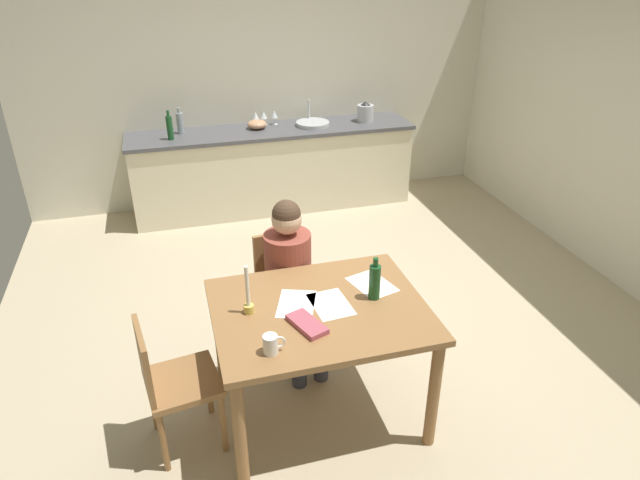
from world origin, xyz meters
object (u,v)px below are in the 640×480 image
at_px(candlestick, 248,300).
at_px(bottle_vinegar, 180,123).
at_px(chair_side_empty, 171,381).
at_px(wine_glass_by_kettle, 264,115).
at_px(chair_at_table, 285,288).
at_px(book_magazine, 307,324).
at_px(mixing_bowl, 257,124).
at_px(coffee_mug, 271,344).
at_px(sink_unit, 313,123).
at_px(person_seated, 292,274).
at_px(wine_glass_near_sink, 274,115).
at_px(wine_bottle_on_table, 375,281).
at_px(stovetop_kettle, 365,112).
at_px(wine_glass_back_left, 256,116).
at_px(dining_table, 320,324).
at_px(bottle_oil, 170,127).

height_order(candlestick, bottle_vinegar, bottle_vinegar).
height_order(chair_side_empty, wine_glass_by_kettle, wine_glass_by_kettle).
bearing_deg(chair_at_table, book_magazine, -94.30).
relative_size(mixing_bowl, wine_glass_by_kettle, 1.33).
xyz_separation_m(bottle_vinegar, wine_glass_by_kettle, (0.88, 0.06, -0.01)).
distance_m(coffee_mug, sink_unit, 3.70).
height_order(person_seated, sink_unit, person_seated).
bearing_deg(wine_glass_near_sink, person_seated, -99.54).
bearing_deg(chair_side_empty, coffee_mug, -28.84).
bearing_deg(chair_at_table, coffee_mug, -105.86).
height_order(chair_side_empty, wine_bottle_on_table, wine_bottle_on_table).
bearing_deg(wine_bottle_on_table, sink_unit, 81.37).
bearing_deg(wine_glass_near_sink, candlestick, -104.26).
distance_m(coffee_mug, bottle_vinegar, 3.61).
distance_m(candlestick, wine_bottle_on_table, 0.74).
relative_size(bottle_vinegar, stovetop_kettle, 1.22).
xyz_separation_m(book_magazine, wine_glass_back_left, (0.34, 3.49, 0.20)).
distance_m(book_magazine, bottle_vinegar, 3.47).
bearing_deg(chair_side_empty, bottle_vinegar, 84.68).
bearing_deg(wine_glass_by_kettle, sink_unit, -16.09).
relative_size(dining_table, bottle_vinegar, 4.61).
relative_size(candlestick, wine_glass_back_left, 1.98).
bearing_deg(bottle_vinegar, chair_at_table, -78.49).
height_order(wine_bottle_on_table, wine_glass_back_left, wine_bottle_on_table).
height_order(book_magazine, wine_bottle_on_table, wine_bottle_on_table).
relative_size(chair_at_table, person_seated, 0.73).
relative_size(bottle_oil, mixing_bowl, 1.45).
xyz_separation_m(chair_side_empty, bottle_vinegar, (0.31, 3.31, 0.54)).
height_order(sink_unit, wine_glass_near_sink, sink_unit).
bearing_deg(book_magazine, stovetop_kettle, 44.69).
xyz_separation_m(chair_side_empty, stovetop_kettle, (2.30, 3.22, 0.52)).
relative_size(dining_table, sink_unit, 3.42).
bearing_deg(bottle_oil, stovetop_kettle, 2.32).
bearing_deg(coffee_mug, wine_glass_near_sink, 77.98).
bearing_deg(stovetop_kettle, coffee_mug, -116.77).
height_order(chair_at_table, sink_unit, sink_unit).
relative_size(wine_glass_near_sink, wine_glass_back_left, 1.00).
xyz_separation_m(bottle_oil, wine_glass_by_kettle, (1.00, 0.24, -0.02)).
distance_m(book_magazine, wine_glass_back_left, 3.52).
bearing_deg(coffee_mug, sink_unit, 71.59).
bearing_deg(chair_at_table, dining_table, -86.16).
bearing_deg(chair_side_empty, sink_unit, 62.20).
xyz_separation_m(coffee_mug, candlestick, (-0.05, 0.39, 0.03)).
xyz_separation_m(coffee_mug, wine_glass_near_sink, (0.78, 3.66, 0.16)).
bearing_deg(wine_glass_back_left, dining_table, -93.89).
height_order(bottle_oil, bottle_vinegar, bottle_oil).
bearing_deg(wine_glass_back_left, sink_unit, -13.78).
xyz_separation_m(bottle_oil, wine_glass_back_left, (0.91, 0.24, -0.02)).
relative_size(chair_at_table, mixing_bowl, 4.25).
bearing_deg(wine_glass_back_left, wine_glass_near_sink, 0.00).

